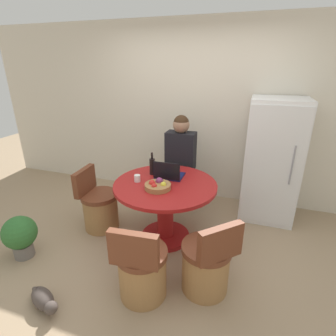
{
  "coord_description": "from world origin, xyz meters",
  "views": [
    {
      "loc": [
        0.87,
        -2.23,
        2.01
      ],
      "look_at": [
        -0.01,
        0.42,
        0.89
      ],
      "focal_mm": 28.0,
      "sensor_mm": 36.0,
      "label": 1
    }
  ],
  "objects_px": {
    "fruit_bowl": "(158,186)",
    "chair_near_camera": "(142,270)",
    "laptop": "(169,174)",
    "dining_table": "(165,201)",
    "person_seated": "(181,158)",
    "bottle": "(152,166)",
    "refrigerator": "(272,161)",
    "cat": "(44,300)",
    "chair_near_right_corner": "(207,265)",
    "potted_plant": "(20,235)",
    "chair_left_side": "(99,208)"
  },
  "relations": [
    {
      "from": "chair_left_side",
      "to": "person_seated",
      "type": "distance_m",
      "value": 1.3
    },
    {
      "from": "chair_near_camera",
      "to": "person_seated",
      "type": "height_order",
      "value": "person_seated"
    },
    {
      "from": "laptop",
      "to": "potted_plant",
      "type": "bearing_deg",
      "value": 35.56
    },
    {
      "from": "laptop",
      "to": "potted_plant",
      "type": "distance_m",
      "value": 1.76
    },
    {
      "from": "dining_table",
      "to": "person_seated",
      "type": "bearing_deg",
      "value": 92.7
    },
    {
      "from": "chair_near_right_corner",
      "to": "cat",
      "type": "xyz_separation_m",
      "value": [
        -1.31,
        -0.65,
        -0.2
      ]
    },
    {
      "from": "person_seated",
      "to": "bottle",
      "type": "xyz_separation_m",
      "value": [
        -0.2,
        -0.61,
        0.08
      ]
    },
    {
      "from": "laptop",
      "to": "refrigerator",
      "type": "bearing_deg",
      "value": -146.28
    },
    {
      "from": "person_seated",
      "to": "fruit_bowl",
      "type": "distance_m",
      "value": 0.96
    },
    {
      "from": "chair_near_right_corner",
      "to": "fruit_bowl",
      "type": "height_order",
      "value": "fruit_bowl"
    },
    {
      "from": "laptop",
      "to": "fruit_bowl",
      "type": "relative_size",
      "value": 1.13
    },
    {
      "from": "dining_table",
      "to": "chair_near_camera",
      "type": "bearing_deg",
      "value": -84.86
    },
    {
      "from": "fruit_bowl",
      "to": "chair_left_side",
      "type": "bearing_deg",
      "value": 173.12
    },
    {
      "from": "fruit_bowl",
      "to": "bottle",
      "type": "relative_size",
      "value": 1.03
    },
    {
      "from": "laptop",
      "to": "cat",
      "type": "height_order",
      "value": "laptop"
    },
    {
      "from": "refrigerator",
      "to": "cat",
      "type": "distance_m",
      "value": 2.99
    },
    {
      "from": "refrigerator",
      "to": "potted_plant",
      "type": "distance_m",
      "value": 3.14
    },
    {
      "from": "bottle",
      "to": "refrigerator",
      "type": "bearing_deg",
      "value": 28.31
    },
    {
      "from": "chair_near_right_corner",
      "to": "fruit_bowl",
      "type": "xyz_separation_m",
      "value": [
        -0.65,
        0.48,
        0.49
      ]
    },
    {
      "from": "bottle",
      "to": "laptop",
      "type": "bearing_deg",
      "value": -7.68
    },
    {
      "from": "chair_near_right_corner",
      "to": "laptop",
      "type": "height_order",
      "value": "laptop"
    },
    {
      "from": "chair_left_side",
      "to": "potted_plant",
      "type": "bearing_deg",
      "value": 143.29
    },
    {
      "from": "chair_near_right_corner",
      "to": "person_seated",
      "type": "height_order",
      "value": "person_seated"
    },
    {
      "from": "bottle",
      "to": "cat",
      "type": "relative_size",
      "value": 0.69
    },
    {
      "from": "laptop",
      "to": "dining_table",
      "type": "bearing_deg",
      "value": 94.45
    },
    {
      "from": "potted_plant",
      "to": "person_seated",
      "type": "bearing_deg",
      "value": 50.23
    },
    {
      "from": "dining_table",
      "to": "person_seated",
      "type": "height_order",
      "value": "person_seated"
    },
    {
      "from": "laptop",
      "to": "bottle",
      "type": "height_order",
      "value": "bottle"
    },
    {
      "from": "person_seated",
      "to": "bottle",
      "type": "bearing_deg",
      "value": 71.92
    },
    {
      "from": "refrigerator",
      "to": "chair_near_camera",
      "type": "distance_m",
      "value": 2.19
    },
    {
      "from": "potted_plant",
      "to": "fruit_bowl",
      "type": "bearing_deg",
      "value": 26.05
    },
    {
      "from": "chair_left_side",
      "to": "bottle",
      "type": "height_order",
      "value": "bottle"
    },
    {
      "from": "laptop",
      "to": "fruit_bowl",
      "type": "distance_m",
      "value": 0.32
    },
    {
      "from": "chair_near_right_corner",
      "to": "bottle",
      "type": "relative_size",
      "value": 2.87
    },
    {
      "from": "dining_table",
      "to": "chair_near_right_corner",
      "type": "height_order",
      "value": "chair_near_right_corner"
    },
    {
      "from": "chair_near_camera",
      "to": "person_seated",
      "type": "xyz_separation_m",
      "value": [
        -0.12,
        1.69,
        0.49
      ]
    },
    {
      "from": "refrigerator",
      "to": "dining_table",
      "type": "height_order",
      "value": "refrigerator"
    },
    {
      "from": "refrigerator",
      "to": "chair_left_side",
      "type": "relative_size",
      "value": 2.03
    },
    {
      "from": "chair_near_camera",
      "to": "laptop",
      "type": "xyz_separation_m",
      "value": [
        -0.09,
        1.05,
        0.5
      ]
    },
    {
      "from": "chair_near_right_corner",
      "to": "cat",
      "type": "height_order",
      "value": "chair_near_right_corner"
    },
    {
      "from": "chair_near_camera",
      "to": "cat",
      "type": "distance_m",
      "value": 0.89
    },
    {
      "from": "person_seated",
      "to": "fruit_bowl",
      "type": "relative_size",
      "value": 4.81
    },
    {
      "from": "potted_plant",
      "to": "refrigerator",
      "type": "bearing_deg",
      "value": 34.73
    },
    {
      "from": "dining_table",
      "to": "fruit_bowl",
      "type": "distance_m",
      "value": 0.31
    },
    {
      "from": "person_seated",
      "to": "bottle",
      "type": "height_order",
      "value": "person_seated"
    },
    {
      "from": "chair_near_camera",
      "to": "dining_table",
      "type": "bearing_deg",
      "value": -90.0
    },
    {
      "from": "refrigerator",
      "to": "laptop",
      "type": "relative_size",
      "value": 5.03
    },
    {
      "from": "laptop",
      "to": "fruit_bowl",
      "type": "height_order",
      "value": "laptop"
    },
    {
      "from": "dining_table",
      "to": "chair_near_right_corner",
      "type": "xyz_separation_m",
      "value": [
        0.62,
        -0.63,
        -0.23
      ]
    },
    {
      "from": "fruit_bowl",
      "to": "chair_near_camera",
      "type": "bearing_deg",
      "value": -81.11
    }
  ]
}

